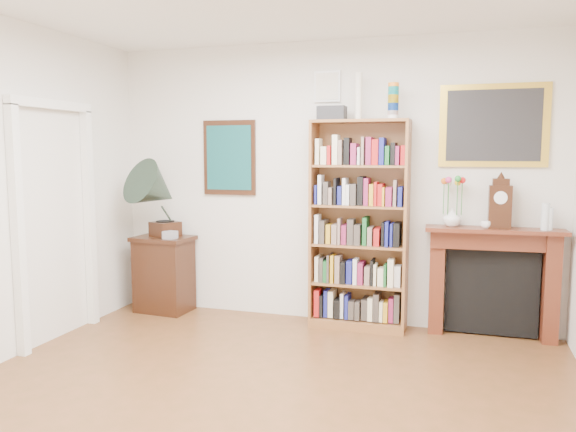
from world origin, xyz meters
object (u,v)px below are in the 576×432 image
at_px(mantel_clock, 500,204).
at_px(teacup, 486,225).
at_px(bottle_left, 545,217).
at_px(bookshelf, 359,213).
at_px(side_cabinet, 164,274).
at_px(cd_stack, 170,235).
at_px(flower_vase, 452,217).
at_px(gramophone, 157,193).
at_px(fireplace, 492,274).
at_px(bottle_right, 549,219).

height_order(mantel_clock, teacup, mantel_clock).
bearing_deg(bottle_left, teacup, -176.96).
distance_m(bookshelf, side_cabinet, 2.22).
relative_size(side_cabinet, mantel_clock, 1.81).
bearing_deg(cd_stack, flower_vase, 4.39).
bearing_deg(gramophone, flower_vase, 28.21).
distance_m(bookshelf, bottle_left, 1.64).
bearing_deg(bottle_left, cd_stack, -177.02).
xyz_separation_m(fireplace, flower_vase, (-0.37, -0.04, 0.52)).
bearing_deg(bottle_right, gramophone, -176.92).
distance_m(fireplace, teacup, 0.48).
bearing_deg(bookshelf, mantel_clock, 1.65).
bearing_deg(cd_stack, bottle_right, 3.11).
distance_m(fireplace, cd_stack, 3.20).
relative_size(fireplace, gramophone, 1.47).
bearing_deg(fireplace, gramophone, -178.64).
height_order(bookshelf, mantel_clock, bookshelf).
distance_m(flower_vase, teacup, 0.31).
relative_size(mantel_clock, teacup, 5.07).
xyz_separation_m(mantel_clock, flower_vase, (-0.41, 0.02, -0.13)).
bearing_deg(flower_vase, mantel_clock, -3.35).
xyz_separation_m(teacup, bottle_right, (0.53, 0.04, 0.07)).
bearing_deg(gramophone, teacup, 26.86).
distance_m(side_cabinet, flower_vase, 3.04).
bearing_deg(side_cabinet, teacup, 4.96).
bearing_deg(gramophone, cd_stack, 26.11).
height_order(side_cabinet, flower_vase, flower_vase).
bearing_deg(teacup, bottle_right, 3.94).
relative_size(teacup, bottle_right, 0.44).
height_order(cd_stack, flower_vase, flower_vase).
bearing_deg(side_cabinet, fireplace, 6.51).
height_order(gramophone, teacup, gramophone).
relative_size(gramophone, bottle_right, 4.18).
height_order(bookshelf, gramophone, bookshelf).
distance_m(mantel_clock, teacup, 0.22).
xyz_separation_m(side_cabinet, bottle_right, (3.78, 0.09, 0.72)).
bearing_deg(bookshelf, bottle_left, 1.16).
xyz_separation_m(fireplace, bottle_right, (0.45, -0.06, 0.53)).
distance_m(gramophone, bottle_left, 3.73).
height_order(mantel_clock, bottle_left, mantel_clock).
distance_m(bookshelf, fireplace, 1.34).
xyz_separation_m(fireplace, bottle_left, (0.41, -0.07, 0.55)).
bearing_deg(flower_vase, bookshelf, -176.18).
bearing_deg(flower_vase, fireplace, 5.69).
height_order(cd_stack, bottle_left, bottle_left).
relative_size(gramophone, mantel_clock, 1.86).
distance_m(side_cabinet, bottle_left, 3.81).
distance_m(cd_stack, mantel_clock, 3.25).
distance_m(bookshelf, bottle_right, 1.68).
bearing_deg(bottle_left, fireplace, 171.01).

